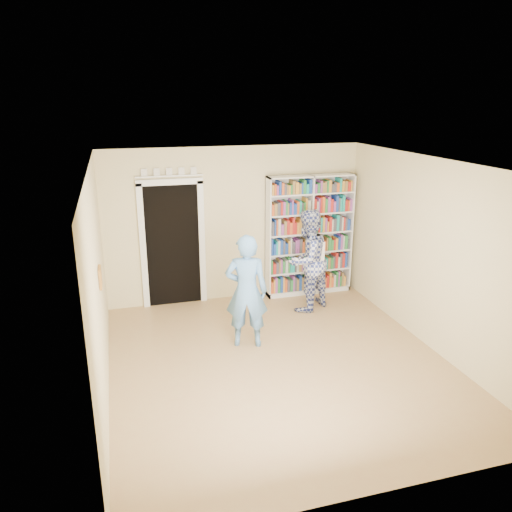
# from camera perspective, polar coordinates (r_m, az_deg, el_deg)

# --- Properties ---
(floor) EXTENTS (5.00, 5.00, 0.00)m
(floor) POSITION_cam_1_polar(r_m,az_deg,el_deg) (7.00, 2.67, -12.07)
(floor) COLOR #AB7F52
(floor) RESTS_ON ground
(ceiling) EXTENTS (5.00, 5.00, 0.00)m
(ceiling) POSITION_cam_1_polar(r_m,az_deg,el_deg) (6.12, 3.03, 10.44)
(ceiling) COLOR white
(ceiling) RESTS_ON wall_back
(wall_back) EXTENTS (4.50, 0.00, 4.50)m
(wall_back) POSITION_cam_1_polar(r_m,az_deg,el_deg) (8.74, -2.41, 3.63)
(wall_back) COLOR beige
(wall_back) RESTS_ON floor
(wall_left) EXTENTS (0.00, 5.00, 5.00)m
(wall_left) POSITION_cam_1_polar(r_m,az_deg,el_deg) (6.13, -17.55, -3.40)
(wall_left) COLOR beige
(wall_left) RESTS_ON floor
(wall_right) EXTENTS (0.00, 5.00, 5.00)m
(wall_right) POSITION_cam_1_polar(r_m,az_deg,el_deg) (7.44, 19.49, 0.08)
(wall_right) COLOR beige
(wall_right) RESTS_ON floor
(bookshelf) EXTENTS (1.59, 0.30, 2.18)m
(bookshelf) POSITION_cam_1_polar(r_m,az_deg,el_deg) (9.06, 6.10, 2.42)
(bookshelf) COLOR white
(bookshelf) RESTS_ON floor
(doorway) EXTENTS (1.10, 0.08, 2.43)m
(doorway) POSITION_cam_1_polar(r_m,az_deg,el_deg) (8.58, -9.52, 1.95)
(doorway) COLOR black
(doorway) RESTS_ON floor
(wall_art) EXTENTS (0.03, 0.25, 0.25)m
(wall_art) POSITION_cam_1_polar(r_m,az_deg,el_deg) (6.30, -17.38, -2.33)
(wall_art) COLOR brown
(wall_art) RESTS_ON wall_left
(man_blue) EXTENTS (0.70, 0.56, 1.67)m
(man_blue) POSITION_cam_1_polar(r_m,az_deg,el_deg) (7.11, -1.10, -4.05)
(man_blue) COLOR #5A90C9
(man_blue) RESTS_ON floor
(man_plaid) EXTENTS (1.06, 0.99, 1.73)m
(man_plaid) POSITION_cam_1_polar(r_m,az_deg,el_deg) (8.37, 5.85, -0.53)
(man_plaid) COLOR navy
(man_plaid) RESTS_ON floor
(paper_sheet) EXTENTS (0.22, 0.04, 0.32)m
(paper_sheet) POSITION_cam_1_polar(r_m,az_deg,el_deg) (8.18, 7.19, 0.45)
(paper_sheet) COLOR white
(paper_sheet) RESTS_ON man_plaid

